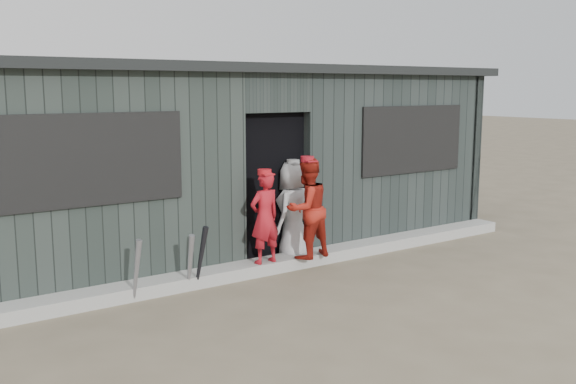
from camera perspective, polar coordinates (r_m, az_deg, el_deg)
ground at (r=7.05m, az=8.49°, el=-10.00°), size 80.00×80.00×0.00m
curb at (r=8.38m, az=-0.08°, el=-6.24°), size 8.00×0.36×0.15m
bat_left at (r=7.15m, az=-13.33°, el=-6.85°), size 0.13×0.21×0.72m
bat_mid at (r=7.39m, az=-8.71°, el=-6.25°), size 0.11×0.28×0.70m
bat_right at (r=7.44m, az=-7.76°, el=-5.84°), size 0.13×0.27×0.77m
player_red_left at (r=7.94m, az=-2.08°, el=-2.28°), size 0.44×0.31×1.15m
player_red_right at (r=8.17m, az=1.70°, el=-1.47°), size 0.67×0.55×1.29m
player_grey_back at (r=8.55m, az=0.45°, el=-1.78°), size 0.79×0.70×1.35m
dugout at (r=9.57m, az=-5.83°, el=3.05°), size 8.30×3.30×2.62m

